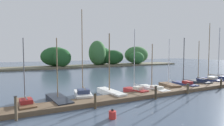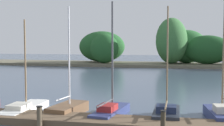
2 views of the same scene
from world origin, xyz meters
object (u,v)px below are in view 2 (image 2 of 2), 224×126
(sailboat_7, at_px, (111,110))
(sailboat_8, at_px, (167,113))
(sailboat_6, at_px, (69,108))
(mooring_piling_4, at_px, (163,124))
(mooring_piling_3, at_px, (40,117))
(sailboat_9, at_px, (223,113))
(sailboat_5, at_px, (25,108))

(sailboat_7, height_order, sailboat_8, sailboat_7)
(sailboat_6, xyz_separation_m, mooring_piling_4, (5.09, -2.90, 0.23))
(mooring_piling_3, bearing_deg, mooring_piling_4, -0.24)
(sailboat_8, bearing_deg, sailboat_7, 91.67)
(sailboat_8, xyz_separation_m, sailboat_9, (2.70, 0.45, 0.06))
(sailboat_7, relative_size, sailboat_9, 0.73)
(sailboat_7, xyz_separation_m, mooring_piling_4, (2.75, -2.76, 0.21))
(sailboat_9, height_order, mooring_piling_4, sailboat_9)
(mooring_piling_4, bearing_deg, sailboat_6, 150.28)
(mooring_piling_4, bearing_deg, sailboat_9, 50.33)
(sailboat_6, bearing_deg, mooring_piling_3, -176.89)
(mooring_piling_3, bearing_deg, sailboat_5, 128.82)
(mooring_piling_3, bearing_deg, sailboat_6, 83.97)
(sailboat_8, height_order, mooring_piling_3, sailboat_8)
(sailboat_9, bearing_deg, mooring_piling_3, 105.26)
(mooring_piling_3, distance_m, mooring_piling_4, 5.39)
(sailboat_5, distance_m, sailboat_8, 7.61)
(sailboat_9, bearing_deg, sailboat_5, 86.41)
(sailboat_6, bearing_deg, sailboat_9, -78.00)
(sailboat_5, height_order, sailboat_6, sailboat_6)
(sailboat_5, bearing_deg, sailboat_9, -87.27)
(sailboat_6, height_order, sailboat_8, sailboat_6)
(sailboat_7, relative_size, mooring_piling_4, 5.32)
(sailboat_6, relative_size, mooring_piling_3, 5.52)
(sailboat_6, distance_m, sailboat_9, 7.83)
(mooring_piling_3, height_order, mooring_piling_4, mooring_piling_4)
(sailboat_7, relative_size, sailboat_8, 1.05)
(sailboat_8, distance_m, mooring_piling_3, 6.12)
(sailboat_5, distance_m, mooring_piling_3, 3.49)
(sailboat_7, xyz_separation_m, sailboat_9, (5.48, 0.53, 0.04))
(sailboat_5, bearing_deg, sailboat_8, -89.56)
(sailboat_5, bearing_deg, mooring_piling_4, -110.23)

